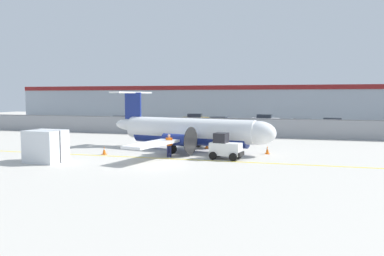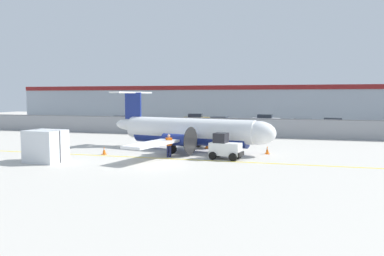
% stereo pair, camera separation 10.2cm
% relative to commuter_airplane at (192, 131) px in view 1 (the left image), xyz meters
% --- Properties ---
extents(ground_plane, '(140.00, 140.00, 0.01)m').
position_rel_commuter_airplane_xyz_m(ground_plane, '(-1.18, -4.34, -1.60)').
color(ground_plane, '#BCB7AD').
extents(perimeter_fence, '(98.00, 0.10, 2.10)m').
position_rel_commuter_airplane_xyz_m(perimeter_fence, '(-1.18, 11.66, -0.49)').
color(perimeter_fence, gray).
rests_on(perimeter_fence, ground).
extents(parking_lot_strip, '(98.00, 17.00, 0.12)m').
position_rel_commuter_airplane_xyz_m(parking_lot_strip, '(-1.18, 23.16, -1.54)').
color(parking_lot_strip, '#38383A').
rests_on(parking_lot_strip, ground).
extents(background_building, '(91.00, 8.10, 6.50)m').
position_rel_commuter_airplane_xyz_m(background_building, '(-1.18, 41.65, 1.66)').
color(background_building, '#A8B2BC').
rests_on(background_building, ground).
extents(commuter_airplane, '(14.97, 15.94, 4.92)m').
position_rel_commuter_airplane_xyz_m(commuter_airplane, '(0.00, 0.00, 0.00)').
color(commuter_airplane, white).
rests_on(commuter_airplane, ground).
extents(baggage_tug, '(2.48, 1.70, 1.88)m').
position_rel_commuter_airplane_xyz_m(baggage_tug, '(3.40, -3.39, -0.75)').
color(baggage_tug, silver).
rests_on(baggage_tug, ground).
extents(ground_crew_worker, '(0.55, 0.39, 1.70)m').
position_rel_commuter_airplane_xyz_m(ground_crew_worker, '(-0.78, -3.57, -0.65)').
color(ground_crew_worker, '#191E4C').
rests_on(ground_crew_worker, ground).
extents(cargo_container, '(2.57, 2.20, 2.20)m').
position_rel_commuter_airplane_xyz_m(cargo_container, '(-8.30, -7.77, -0.50)').
color(cargo_container, silver).
rests_on(cargo_container, ground).
extents(traffic_cone_near_left, '(0.36, 0.36, 0.64)m').
position_rel_commuter_airplane_xyz_m(traffic_cone_near_left, '(0.91, 1.63, -1.29)').
color(traffic_cone_near_left, orange).
rests_on(traffic_cone_near_left, ground).
extents(traffic_cone_near_right, '(0.36, 0.36, 0.64)m').
position_rel_commuter_airplane_xyz_m(traffic_cone_near_right, '(-6.02, -3.79, -1.29)').
color(traffic_cone_near_right, orange).
rests_on(traffic_cone_near_right, ground).
extents(traffic_cone_far_left, '(0.36, 0.36, 0.64)m').
position_rel_commuter_airplane_xyz_m(traffic_cone_far_left, '(6.20, -0.21, -1.29)').
color(traffic_cone_far_left, orange).
rests_on(traffic_cone_far_left, ground).
extents(parked_car_0, '(4.35, 2.33, 1.58)m').
position_rel_commuter_airplane_xyz_m(parked_car_0, '(-16.12, 20.59, -0.71)').
color(parked_car_0, '#19662D').
rests_on(parked_car_0, parking_lot_strip).
extents(parked_car_1, '(4.39, 2.44, 1.58)m').
position_rel_commuter_airplane_xyz_m(parked_car_1, '(-10.96, 17.90, -0.71)').
color(parked_car_1, red).
rests_on(parked_car_1, parking_lot_strip).
extents(parked_car_2, '(4.34, 2.30, 1.58)m').
position_rel_commuter_airplane_xyz_m(parked_car_2, '(-7.20, 28.99, -0.71)').
color(parked_car_2, '#B28C19').
rests_on(parked_car_2, parking_lot_strip).
extents(parked_car_3, '(4.32, 2.27, 1.58)m').
position_rel_commuter_airplane_xyz_m(parked_car_3, '(-1.98, 21.30, -0.71)').
color(parked_car_3, navy).
rests_on(parked_car_3, parking_lot_strip).
extents(parked_car_4, '(4.32, 2.25, 1.58)m').
position_rel_commuter_airplane_xyz_m(parked_car_4, '(3.91, 29.53, -0.71)').
color(parked_car_4, silver).
rests_on(parked_car_4, parking_lot_strip).
extents(parked_car_5, '(4.27, 2.15, 1.58)m').
position_rel_commuter_airplane_xyz_m(parked_car_5, '(9.18, 19.30, -0.71)').
color(parked_car_5, black).
rests_on(parked_car_5, parking_lot_strip).
extents(parked_car_6, '(4.33, 2.28, 1.58)m').
position_rel_commuter_airplane_xyz_m(parked_car_6, '(13.19, 22.11, -0.71)').
color(parked_car_6, gray).
rests_on(parked_car_6, parking_lot_strip).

